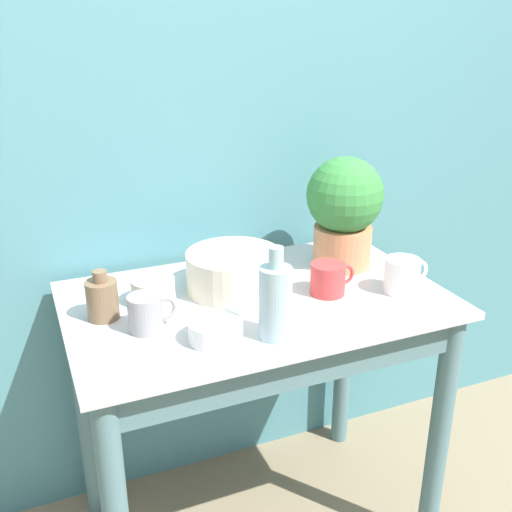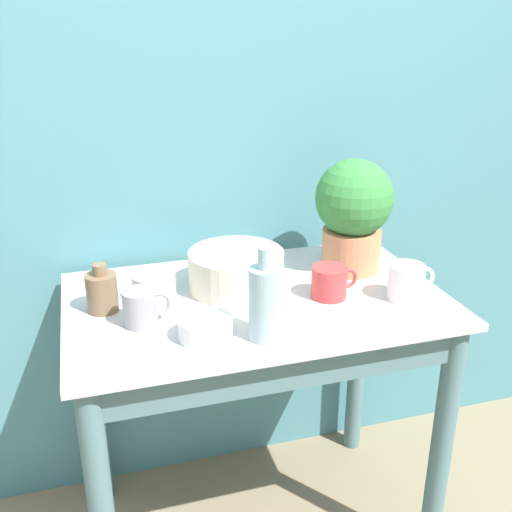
% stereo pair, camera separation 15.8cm
% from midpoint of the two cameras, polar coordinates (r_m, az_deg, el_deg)
% --- Properties ---
extents(wall_back, '(6.00, 0.05, 2.40)m').
position_cam_midpoint_polar(wall_back, '(1.85, -0.85, 11.88)').
color(wall_back, teal).
rests_on(wall_back, ground_plane).
extents(counter_table, '(1.02, 0.63, 0.81)m').
position_cam_midpoint_polar(counter_table, '(1.70, 2.92, -10.01)').
color(counter_table, slate).
rests_on(counter_table, ground_plane).
extents(potted_plant, '(0.23, 0.23, 0.34)m').
position_cam_midpoint_polar(potted_plant, '(1.78, 11.79, 4.18)').
color(potted_plant, tan).
rests_on(potted_plant, counter_table).
extents(bowl_wash_large, '(0.27, 0.27, 0.11)m').
position_cam_midpoint_polar(bowl_wash_large, '(1.66, 0.83, -1.41)').
color(bowl_wash_large, beige).
rests_on(bowl_wash_large, counter_table).
extents(bottle_tall, '(0.08, 0.08, 0.23)m').
position_cam_midpoint_polar(bottle_tall, '(1.39, 4.14, -4.42)').
color(bottle_tall, '#93B2BC').
rests_on(bottle_tall, counter_table).
extents(bottle_short, '(0.08, 0.08, 0.13)m').
position_cam_midpoint_polar(bottle_short, '(1.57, -11.70, -3.39)').
color(bottle_short, brown).
rests_on(bottle_short, counter_table).
extents(mug_white, '(0.13, 0.10, 0.10)m').
position_cam_midpoint_polar(mug_white, '(1.67, 16.82, -2.44)').
color(mug_white, white).
rests_on(mug_white, counter_table).
extents(mug_red, '(0.13, 0.10, 0.09)m').
position_cam_midpoint_polar(mug_red, '(1.64, 9.81, -2.52)').
color(mug_red, '#C63838').
rests_on(mug_red, counter_table).
extents(mug_grey, '(0.12, 0.08, 0.09)m').
position_cam_midpoint_polar(mug_grey, '(1.48, -7.92, -4.95)').
color(mug_grey, gray).
rests_on(mug_grey, counter_table).
extents(bowl_small_enamel_white, '(0.13, 0.13, 0.05)m').
position_cam_midpoint_polar(bowl_small_enamel_white, '(1.42, -1.65, -6.97)').
color(bowl_small_enamel_white, silver).
rests_on(bowl_small_enamel_white, counter_table).
extents(bowl_small_cream, '(0.12, 0.12, 0.07)m').
position_cam_midpoint_polar(bowl_small_cream, '(1.62, -6.94, -2.93)').
color(bowl_small_cream, beige).
rests_on(bowl_small_cream, counter_table).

